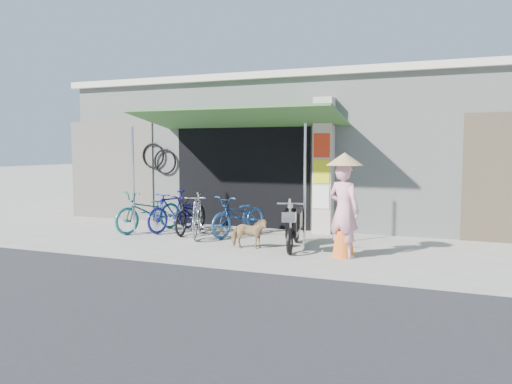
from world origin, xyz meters
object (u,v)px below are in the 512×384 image
at_px(bike_teal, 150,211).
at_px(nun, 344,206).
at_px(bike_navy, 239,216).
at_px(moped, 294,226).
at_px(bike_blue, 173,211).
at_px(bike_black, 191,213).
at_px(street_dog, 249,233).
at_px(bike_silver, 197,215).

relative_size(bike_teal, nun, 0.98).
xyz_separation_m(bike_navy, nun, (2.53, -1.28, 0.45)).
bearing_deg(bike_navy, moped, -11.76).
bearing_deg(bike_teal, moped, 10.36).
bearing_deg(bike_navy, bike_blue, -161.06).
bearing_deg(bike_black, moped, -23.40).
xyz_separation_m(bike_blue, bike_navy, (1.62, 0.04, -0.02)).
height_order(bike_black, moped, moped).
bearing_deg(bike_teal, bike_blue, 41.58).
xyz_separation_m(bike_teal, bike_black, (0.95, 0.22, -0.04)).
xyz_separation_m(bike_navy, street_dog, (0.72, -1.22, -0.15)).
height_order(bike_teal, street_dog, bike_teal).
bearing_deg(nun, bike_navy, -3.58).
xyz_separation_m(bike_silver, moped, (2.26, -0.39, -0.05)).
bearing_deg(street_dog, bike_navy, 16.44).
height_order(bike_silver, street_dog, bike_silver).
relative_size(bike_silver, moped, 0.96).
height_order(bike_silver, nun, nun).
xyz_separation_m(bike_silver, bike_navy, (0.78, 0.45, -0.03)).
bearing_deg(bike_teal, bike_navy, 26.16).
bearing_deg(nun, moped, 0.27).
distance_m(moped, nun, 1.23).
bearing_deg(bike_blue, bike_navy, 16.50).
height_order(bike_blue, bike_black, bike_blue).
relative_size(bike_blue, moped, 0.95).
xyz_separation_m(bike_teal, moped, (3.61, -0.60, -0.05)).
bearing_deg(street_dog, moped, -77.71).
bearing_deg(bike_black, bike_navy, -5.53).
bearing_deg(nun, street_dog, 21.30).
xyz_separation_m(bike_navy, moped, (1.48, -0.84, -0.02)).
bearing_deg(bike_silver, bike_blue, 132.30).
bearing_deg(bike_navy, bike_silver, -132.44).
xyz_separation_m(bike_silver, nun, (3.31, -0.83, 0.42)).
relative_size(bike_teal, bike_black, 1.09).
bearing_deg(bike_silver, bike_teal, 149.42).
xyz_separation_m(bike_blue, moped, (3.11, -0.80, -0.04)).
relative_size(bike_silver, nun, 0.86).
height_order(bike_teal, bike_black, bike_teal).
height_order(bike_black, bike_silver, bike_silver).
height_order(bike_silver, moped, bike_silver).
bearing_deg(bike_silver, moped, -31.28).
xyz_separation_m(bike_black, street_dog, (1.89, -1.20, -0.14)).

